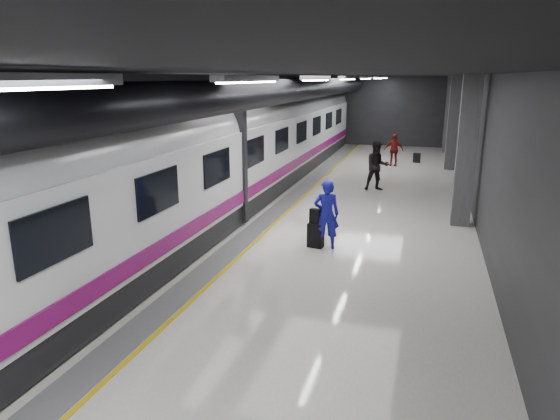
% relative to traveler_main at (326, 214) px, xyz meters
% --- Properties ---
extents(ground, '(40.00, 40.00, 0.00)m').
position_rel_traveler_main_xyz_m(ground, '(-1.01, 1.37, -0.93)').
color(ground, silver).
rests_on(ground, ground).
extents(platform_hall, '(10.02, 40.02, 4.51)m').
position_rel_traveler_main_xyz_m(platform_hall, '(-1.30, 2.33, 2.61)').
color(platform_hall, black).
rests_on(platform_hall, ground).
extents(train, '(3.05, 38.00, 4.05)m').
position_rel_traveler_main_xyz_m(train, '(-4.26, 1.37, 1.14)').
color(train, black).
rests_on(train, ground).
extents(traveler_main, '(0.77, 0.61, 1.85)m').
position_rel_traveler_main_xyz_m(traveler_main, '(0.00, 0.00, 0.00)').
color(traveler_main, '#211AC9').
rests_on(traveler_main, ground).
extents(suitcase_main, '(0.44, 0.32, 0.66)m').
position_rel_traveler_main_xyz_m(suitcase_main, '(-0.27, -0.02, -0.60)').
color(suitcase_main, black).
rests_on(suitcase_main, ground).
extents(shoulder_bag, '(0.33, 0.25, 0.39)m').
position_rel_traveler_main_xyz_m(shoulder_bag, '(-0.29, -0.00, -0.07)').
color(shoulder_bag, black).
rests_on(shoulder_bag, suitcase_main).
extents(traveler_far_a, '(1.14, 1.01, 1.96)m').
position_rel_traveler_main_xyz_m(traveler_far_a, '(0.54, 7.49, 0.05)').
color(traveler_far_a, black).
rests_on(traveler_far_a, ground).
extents(traveler_far_b, '(0.99, 0.49, 1.63)m').
position_rel_traveler_main_xyz_m(traveler_far_b, '(0.77, 13.54, -0.11)').
color(traveler_far_b, maroon).
rests_on(traveler_far_b, ground).
extents(suitcase_far, '(0.39, 0.30, 0.50)m').
position_rel_traveler_main_xyz_m(suitcase_far, '(1.91, 14.87, -0.67)').
color(suitcase_far, black).
rests_on(suitcase_far, ground).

